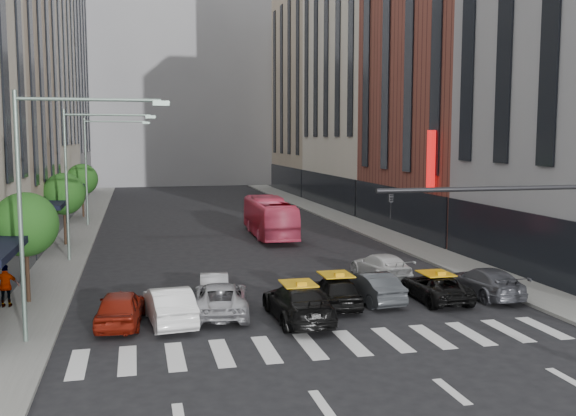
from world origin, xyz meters
TOP-DOWN VIEW (x-y plane):
  - ground at (0.00, 0.00)m, footprint 160.00×160.00m
  - sidewalk_left at (-11.50, 30.00)m, footprint 3.00×96.00m
  - sidewalk_right at (11.50, 30.00)m, footprint 3.00×96.00m
  - building_left_c at (-17.00, 46.00)m, footprint 8.00×20.00m
  - building_left_d at (-17.00, 65.00)m, footprint 8.00×18.00m
  - building_right_b at (17.00, 27.00)m, footprint 8.00×18.00m
  - building_right_c at (17.00, 46.00)m, footprint 8.00×20.00m
  - building_right_d at (17.00, 65.00)m, footprint 8.00×18.00m
  - building_far at (0.00, 85.00)m, footprint 30.00×10.00m
  - tree_near at (-11.80, 10.00)m, footprint 2.88×2.88m
  - tree_mid at (-11.80, 26.00)m, footprint 2.88×2.88m
  - tree_far at (-11.80, 42.00)m, footprint 2.88×2.88m
  - streetlamp_near at (-10.04, 4.00)m, footprint 5.38×0.25m
  - streetlamp_mid at (-10.04, 20.00)m, footprint 5.38×0.25m
  - streetlamp_far at (-10.04, 36.00)m, footprint 5.38×0.25m
  - traffic_signal at (7.69, -1.00)m, footprint 10.10×0.20m
  - liberty_sign at (12.60, 20.00)m, footprint 0.30×0.70m
  - car_red at (-7.70, 5.74)m, footprint 2.17×4.46m
  - car_white_front at (-5.78, 5.59)m, footprint 2.08×4.73m
  - car_silver at (-3.58, 6.42)m, footprint 2.94×5.25m
  - taxi_left at (-0.60, 4.74)m, footprint 2.25×5.34m
  - taxi_center at (1.57, 6.52)m, footprint 1.92×4.29m
  - car_grey_mid at (3.41, 6.95)m, footprint 1.95×4.39m
  - taxi_right at (6.39, 6.48)m, footprint 2.14×4.52m
  - car_grey_curb at (9.00, 6.60)m, footprint 2.05×4.83m
  - car_row2_left at (-3.49, 9.44)m, footprint 1.69×3.81m
  - car_row2_right at (5.67, 11.45)m, footprint 2.30×4.78m
  - bus at (2.84, 27.05)m, footprint 2.76×10.66m
  - pedestrian_far at (-12.58, 9.24)m, footprint 1.11×0.50m

SIDE VIEW (x-z plane):
  - ground at x=0.00m, z-range 0.00..0.00m
  - sidewalk_left at x=-11.50m, z-range 0.00..0.15m
  - sidewalk_right at x=11.50m, z-range 0.00..0.15m
  - car_row2_left at x=-3.49m, z-range 0.00..1.22m
  - taxi_right at x=6.39m, z-range 0.00..1.25m
  - car_row2_right at x=5.67m, z-range 0.00..1.34m
  - car_silver at x=-3.58m, z-range 0.00..1.39m
  - car_grey_curb at x=9.00m, z-range 0.00..1.39m
  - car_grey_mid at x=3.41m, z-range 0.00..1.40m
  - taxi_center at x=1.57m, z-range 0.00..1.43m
  - car_red at x=-7.70m, z-range 0.00..1.46m
  - car_white_front at x=-5.78m, z-range 0.00..1.51m
  - taxi_left at x=-0.60m, z-range 0.00..1.54m
  - pedestrian_far at x=-12.58m, z-range 0.15..2.02m
  - bus at x=2.84m, z-range 0.00..2.95m
  - tree_near at x=-11.80m, z-range 1.18..6.13m
  - tree_mid at x=-11.80m, z-range 1.18..6.13m
  - tree_far at x=-11.80m, z-range 1.18..6.13m
  - traffic_signal at x=7.69m, z-range 1.47..7.47m
  - streetlamp_near at x=-10.04m, z-range 1.40..10.40m
  - streetlamp_mid at x=-10.04m, z-range 1.40..10.40m
  - streetlamp_far at x=-10.04m, z-range 1.40..10.40m
  - liberty_sign at x=12.60m, z-range 4.00..8.00m
  - building_right_b at x=17.00m, z-range 0.00..26.00m
  - building_right_d at x=17.00m, z-range 0.00..28.00m
  - building_left_d at x=-17.00m, z-range 0.00..30.00m
  - building_left_c at x=-17.00m, z-range 0.00..36.00m
  - building_far at x=0.00m, z-range 0.00..36.00m
  - building_right_c at x=17.00m, z-range 0.00..40.00m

